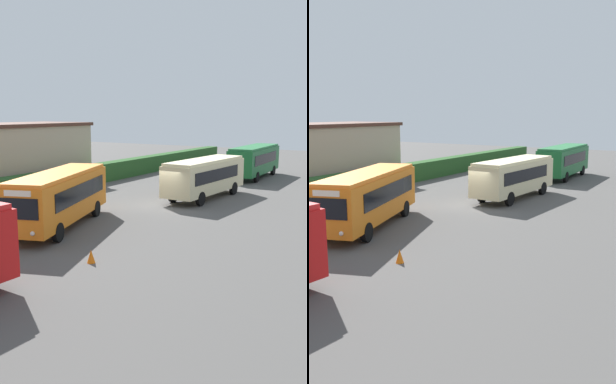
% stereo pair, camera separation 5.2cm
% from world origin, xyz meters
% --- Properties ---
extents(ground_plane, '(104.91, 104.91, 0.00)m').
position_xyz_m(ground_plane, '(0.00, 0.00, 0.00)').
color(ground_plane, '#514F4C').
extents(bus_orange, '(9.74, 5.50, 3.15)m').
position_xyz_m(bus_orange, '(-8.02, 2.29, 1.82)').
color(bus_orange, orange).
rests_on(bus_orange, ground_plane).
extents(bus_cream, '(9.00, 2.94, 2.98)m').
position_xyz_m(bus_cream, '(4.30, -1.00, 1.73)').
color(bus_cream, beige).
rests_on(bus_cream, ground_plane).
extents(bus_green, '(9.60, 2.82, 3.16)m').
position_xyz_m(bus_green, '(16.84, -0.54, 1.82)').
color(bus_green, '#19602D').
rests_on(bus_green, ground_plane).
extents(person_center, '(0.46, 0.46, 1.88)m').
position_xyz_m(person_center, '(4.23, 2.62, 1.01)').
color(person_center, '#4C6B47').
rests_on(person_center, ground_plane).
extents(hedge_row, '(64.46, 1.46, 1.73)m').
position_xyz_m(hedge_row, '(0.00, 10.88, 0.86)').
color(hedge_row, '#285223').
rests_on(hedge_row, ground_plane).
extents(depot_building, '(13.47, 6.48, 5.54)m').
position_xyz_m(depot_building, '(0.56, 15.33, 2.78)').
color(depot_building, tan).
rests_on(depot_building, ground_plane).
extents(traffic_cone, '(0.36, 0.36, 0.60)m').
position_xyz_m(traffic_cone, '(-12.05, -3.24, 0.30)').
color(traffic_cone, orange).
rests_on(traffic_cone, ground_plane).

